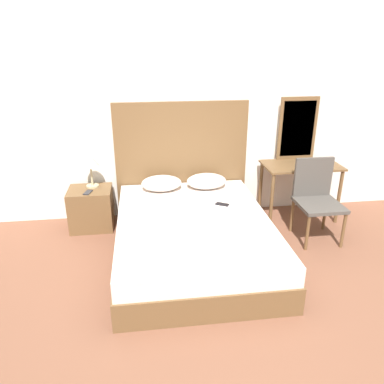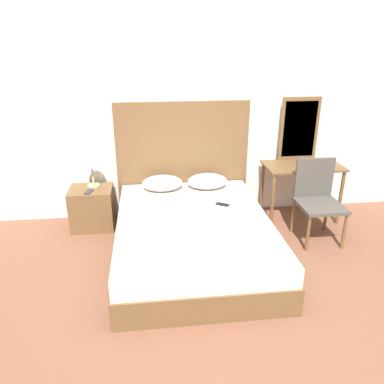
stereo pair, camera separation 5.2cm
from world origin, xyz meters
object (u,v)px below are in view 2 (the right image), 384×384
(vanity_desk, at_px, (302,174))
(nightstand, at_px, (92,208))
(bed, at_px, (193,238))
(phone_on_nightstand, at_px, (89,192))
(phone_on_bed, at_px, (223,204))
(table_lamp, at_px, (91,162))
(chair, at_px, (317,196))

(vanity_desk, bearing_deg, nightstand, 178.74)
(bed, height_order, phone_on_nightstand, phone_on_nightstand)
(phone_on_bed, relative_size, table_lamp, 0.39)
(phone_on_bed, height_order, nightstand, nightstand)
(table_lamp, height_order, chair, chair)
(phone_on_nightstand, relative_size, chair, 0.18)
(nightstand, relative_size, phone_on_nightstand, 3.15)
(phone_on_bed, height_order, phone_on_nightstand, phone_on_nightstand)
(phone_on_bed, distance_m, chair, 1.11)
(nightstand, relative_size, vanity_desk, 0.54)
(chair, bearing_deg, phone_on_bed, 179.41)
(bed, relative_size, phone_on_bed, 12.99)
(nightstand, bearing_deg, chair, -12.15)
(phone_on_bed, xyz_separation_m, table_lamp, (-1.49, 0.64, 0.36))
(nightstand, relative_size, table_lamp, 1.23)
(phone_on_bed, bearing_deg, chair, -0.59)
(phone_on_bed, distance_m, nightstand, 1.63)
(vanity_desk, bearing_deg, phone_on_bed, -156.04)
(table_lamp, bearing_deg, phone_on_nightstand, -99.96)
(phone_on_nightstand, xyz_separation_m, chair, (2.63, -0.46, 0.01))
(phone_on_bed, height_order, vanity_desk, vanity_desk)
(nightstand, distance_m, chair, 2.70)
(table_lamp, relative_size, chair, 0.45)
(phone_on_bed, distance_m, phone_on_nightstand, 1.59)
(phone_on_bed, bearing_deg, vanity_desk, 23.96)
(bed, xyz_separation_m, phone_on_bed, (0.37, 0.29, 0.24))
(bed, distance_m, phone_on_bed, 0.53)
(bed, distance_m, phone_on_nightstand, 1.40)
(phone_on_nightstand, xyz_separation_m, vanity_desk, (2.64, 0.05, 0.09))
(vanity_desk, height_order, chair, chair)
(vanity_desk, bearing_deg, phone_on_nightstand, -178.89)
(chair, bearing_deg, phone_on_nightstand, 170.15)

